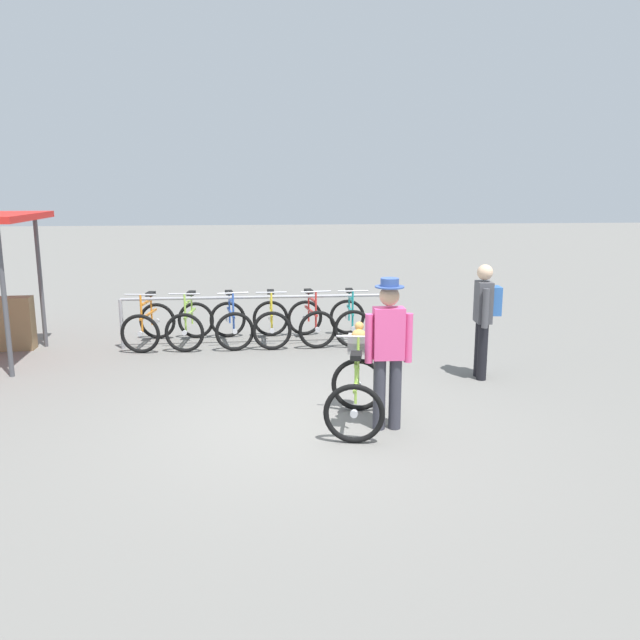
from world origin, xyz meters
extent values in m
plane|color=slate|center=(0.00, 0.00, 0.00)|extent=(80.00, 80.00, 0.00)
cylinder|color=#99999E|center=(-2.79, 3.76, 0.42)|extent=(0.06, 0.06, 0.85)
cylinder|color=#99999E|center=(1.76, 3.78, 0.42)|extent=(0.06, 0.06, 0.85)
cylinder|color=#99999E|center=(-0.51, 3.77, 0.85)|extent=(4.55, 0.07, 0.05)
torus|color=black|center=(-2.31, 4.45, 0.33)|extent=(0.66, 0.16, 0.66)
cylinder|color=#B7B7BC|center=(-2.31, 4.45, 0.33)|extent=(0.09, 0.07, 0.08)
torus|color=black|center=(-2.44, 3.43, 0.33)|extent=(0.66, 0.16, 0.66)
cylinder|color=#B7B7BC|center=(-2.44, 3.43, 0.33)|extent=(0.09, 0.07, 0.08)
cube|color=orange|center=(-2.37, 3.94, 0.56)|extent=(0.15, 0.92, 0.04)
cube|color=orange|center=(-2.38, 3.89, 0.78)|extent=(0.11, 0.61, 0.04)
cylinder|color=orange|center=(-2.35, 4.12, 0.60)|extent=(0.03, 0.03, 0.55)
cube|color=black|center=(-2.35, 4.12, 0.88)|extent=(0.15, 0.25, 0.06)
cylinder|color=orange|center=(-2.42, 3.56, 0.65)|extent=(0.03, 0.03, 0.63)
cylinder|color=#B7B7BC|center=(-2.42, 3.56, 0.96)|extent=(0.52, 0.09, 0.03)
torus|color=black|center=(-1.62, 4.45, 0.33)|extent=(0.66, 0.15, 0.66)
cylinder|color=#B7B7BC|center=(-1.62, 4.45, 0.33)|extent=(0.09, 0.07, 0.08)
torus|color=black|center=(-1.72, 3.44, 0.33)|extent=(0.66, 0.15, 0.66)
cylinder|color=#B7B7BC|center=(-1.72, 3.44, 0.33)|extent=(0.09, 0.07, 0.08)
cube|color=#9ED14C|center=(-1.67, 3.94, 0.56)|extent=(0.12, 0.92, 0.04)
cube|color=#9ED14C|center=(-1.68, 3.89, 0.78)|extent=(0.09, 0.61, 0.04)
cylinder|color=#9ED14C|center=(-1.65, 4.13, 0.60)|extent=(0.03, 0.03, 0.55)
cube|color=black|center=(-1.65, 4.13, 0.88)|extent=(0.14, 0.25, 0.06)
cylinder|color=#9ED14C|center=(-1.71, 3.56, 0.65)|extent=(0.03, 0.03, 0.63)
cylinder|color=#B7B7BC|center=(-1.71, 3.56, 0.96)|extent=(0.52, 0.08, 0.03)
torus|color=black|center=(-1.05, 4.45, 0.33)|extent=(0.66, 0.18, 0.66)
cylinder|color=#B7B7BC|center=(-1.05, 4.45, 0.33)|extent=(0.09, 0.07, 0.08)
torus|color=black|center=(-0.89, 3.44, 0.33)|extent=(0.66, 0.18, 0.66)
cylinder|color=#B7B7BC|center=(-0.89, 3.44, 0.33)|extent=(0.09, 0.07, 0.08)
cube|color=#2D56B7|center=(-0.97, 3.95, 0.56)|extent=(0.18, 0.91, 0.04)
cube|color=#2D56B7|center=(-0.96, 3.90, 0.78)|extent=(0.13, 0.61, 0.04)
cylinder|color=#2D56B7|center=(-1.00, 4.13, 0.60)|extent=(0.03, 0.03, 0.55)
cube|color=black|center=(-1.00, 4.13, 0.88)|extent=(0.16, 0.26, 0.06)
cylinder|color=#2D56B7|center=(-0.91, 3.56, 0.65)|extent=(0.03, 0.03, 0.63)
cylinder|color=#B7B7BC|center=(-0.91, 3.56, 0.96)|extent=(0.52, 0.11, 0.03)
torus|color=black|center=(-0.27, 4.46, 0.33)|extent=(0.66, 0.08, 0.66)
cylinder|color=#B7B7BC|center=(-0.27, 4.46, 0.33)|extent=(0.08, 0.06, 0.08)
torus|color=black|center=(-0.27, 3.44, 0.33)|extent=(0.66, 0.08, 0.66)
cylinder|color=#B7B7BC|center=(-0.27, 3.44, 0.33)|extent=(0.08, 0.06, 0.08)
cube|color=yellow|center=(-0.27, 3.95, 0.56)|extent=(0.04, 0.92, 0.04)
cube|color=yellow|center=(-0.27, 3.90, 0.78)|extent=(0.04, 0.61, 0.04)
cylinder|color=yellow|center=(-0.27, 4.13, 0.60)|extent=(0.03, 0.03, 0.55)
cube|color=black|center=(-0.27, 4.13, 0.88)|extent=(0.12, 0.24, 0.06)
cylinder|color=yellow|center=(-0.27, 3.56, 0.65)|extent=(0.03, 0.03, 0.63)
cylinder|color=#B7B7BC|center=(-0.27, 3.56, 0.96)|extent=(0.52, 0.03, 0.03)
torus|color=black|center=(0.36, 4.46, 0.33)|extent=(0.67, 0.18, 0.66)
cylinder|color=#B7B7BC|center=(0.36, 4.46, 0.33)|extent=(0.09, 0.07, 0.08)
torus|color=black|center=(0.50, 3.45, 0.33)|extent=(0.67, 0.18, 0.66)
cylinder|color=#B7B7BC|center=(0.50, 3.45, 0.33)|extent=(0.09, 0.07, 0.08)
cube|color=red|center=(0.43, 3.95, 0.56)|extent=(0.16, 0.91, 0.04)
cube|color=red|center=(0.44, 3.90, 0.78)|extent=(0.12, 0.61, 0.04)
cylinder|color=red|center=(0.41, 4.13, 0.60)|extent=(0.03, 0.03, 0.55)
cube|color=black|center=(0.41, 4.13, 0.88)|extent=(0.15, 0.25, 0.06)
cylinder|color=red|center=(0.48, 3.57, 0.65)|extent=(0.03, 0.03, 0.63)
cylinder|color=#B7B7BC|center=(0.48, 3.57, 0.96)|extent=(0.52, 0.10, 0.03)
torus|color=black|center=(1.15, 4.47, 0.33)|extent=(0.66, 0.12, 0.66)
cylinder|color=#B7B7BC|center=(1.15, 4.47, 0.33)|extent=(0.08, 0.07, 0.08)
torus|color=black|center=(1.11, 3.45, 0.33)|extent=(0.66, 0.12, 0.66)
cylinder|color=#B7B7BC|center=(1.11, 3.45, 0.33)|extent=(0.08, 0.07, 0.08)
cube|color=teal|center=(1.13, 3.96, 0.56)|extent=(0.07, 0.92, 0.04)
cube|color=teal|center=(1.13, 3.91, 0.78)|extent=(0.06, 0.61, 0.04)
cylinder|color=teal|center=(1.14, 4.14, 0.60)|extent=(0.03, 0.03, 0.55)
cube|color=black|center=(1.14, 4.14, 0.88)|extent=(0.13, 0.24, 0.06)
cylinder|color=teal|center=(1.11, 3.57, 0.65)|extent=(0.03, 0.03, 0.63)
cylinder|color=#B7B7BC|center=(1.11, 3.57, 0.96)|extent=(0.52, 0.05, 0.03)
torus|color=black|center=(0.48, -0.66, 0.33)|extent=(0.66, 0.19, 0.66)
cylinder|color=#B7B7BC|center=(0.48, -0.66, 0.33)|extent=(0.09, 0.07, 0.08)
torus|color=black|center=(0.69, 0.34, 0.33)|extent=(0.66, 0.19, 0.66)
cylinder|color=#B7B7BC|center=(0.69, 0.34, 0.33)|extent=(0.09, 0.07, 0.08)
cube|color=#9ED14C|center=(0.59, -0.16, 0.56)|extent=(0.22, 0.91, 0.04)
cube|color=#9ED14C|center=(0.60, -0.11, 0.78)|extent=(0.16, 0.61, 0.04)
cylinder|color=#9ED14C|center=(0.55, -0.34, 0.60)|extent=(0.03, 0.03, 0.55)
cube|color=black|center=(0.55, -0.34, 0.88)|extent=(0.17, 0.26, 0.06)
cylinder|color=#9ED14C|center=(0.67, 0.22, 0.65)|extent=(0.03, 0.03, 0.63)
cylinder|color=#B7B7BC|center=(0.67, 0.22, 0.96)|extent=(0.51, 0.13, 0.03)
cube|color=gray|center=(0.70, 0.36, 0.84)|extent=(0.30, 0.25, 0.22)
ellipsoid|color=tan|center=(0.70, 0.36, 0.94)|extent=(0.21, 0.19, 0.16)
sphere|color=tan|center=(0.71, 0.44, 1.04)|extent=(0.11, 0.11, 0.11)
cylinder|color=#383842|center=(1.01, -0.28, 0.41)|extent=(0.14, 0.14, 0.82)
cylinder|color=#383842|center=(0.83, -0.27, 0.41)|extent=(0.14, 0.14, 0.82)
cube|color=#E54C8C|center=(0.92, -0.28, 1.11)|extent=(0.34, 0.21, 0.58)
cylinder|color=#E54C8C|center=(1.14, -0.30, 1.06)|extent=(0.09, 0.09, 0.55)
cylinder|color=#E54C8C|center=(0.70, -0.29, 1.06)|extent=(0.09, 0.09, 0.55)
sphere|color=tan|center=(0.92, -0.28, 1.53)|extent=(0.22, 0.22, 0.22)
cylinder|color=#334C8C|center=(0.92, -0.28, 1.63)|extent=(0.32, 0.32, 0.02)
cylinder|color=#334C8C|center=(0.92, -0.28, 1.68)|extent=(0.20, 0.20, 0.09)
cylinder|color=black|center=(2.64, 1.43, 0.41)|extent=(0.14, 0.14, 0.82)
cylinder|color=black|center=(2.66, 1.61, 0.41)|extent=(0.14, 0.14, 0.82)
cube|color=#4C4C51|center=(2.65, 1.52, 1.11)|extent=(0.24, 0.36, 0.58)
cylinder|color=#4C4C51|center=(2.61, 1.31, 1.06)|extent=(0.09, 0.09, 0.55)
cylinder|color=#4C4C51|center=(2.66, 1.74, 1.06)|extent=(0.09, 0.09, 0.55)
sphere|color=beige|center=(2.65, 1.52, 1.53)|extent=(0.22, 0.22, 0.22)
cube|color=#3366B2|center=(2.81, 1.50, 1.13)|extent=(0.17, 0.27, 0.40)
cylinder|color=#4C4C51|center=(-4.15, 4.07, 1.10)|extent=(0.07, 0.07, 2.20)
cylinder|color=#4C4C51|center=(-4.07, 2.27, 1.10)|extent=(0.07, 0.07, 2.20)
camera|label=1|loc=(-0.53, -7.01, 2.69)|focal=35.77mm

